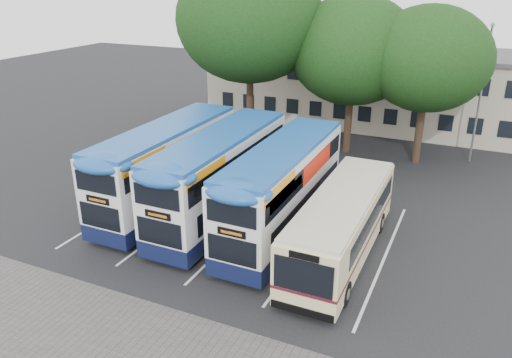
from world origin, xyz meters
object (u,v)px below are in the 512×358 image
object	(u,v)px
lamp_post	(482,87)
bus_dd_left	(168,163)
tree_right	(428,59)
bus_single	(342,221)
tree_left	(250,20)
bus_dd_mid	(221,173)
bus_dd_right	(283,186)
tree_mid	(353,50)

from	to	relation	value
lamp_post	bus_dd_left	size ratio (longest dim) A/B	0.84
tree_right	bus_single	size ratio (longest dim) A/B	1.01
tree_left	bus_dd_mid	xyz separation A→B (m)	(3.70, -11.28, -6.45)
tree_left	tree_right	bearing A→B (deg)	7.53
bus_single	bus_dd_right	bearing A→B (deg)	163.18
tree_right	bus_dd_left	xyz separation A→B (m)	(-11.21, -12.69, -4.38)
bus_dd_left	bus_dd_right	bearing A→B (deg)	-2.01
bus_dd_left	bus_dd_mid	distance (m)	3.28
bus_dd_right	bus_single	xyz separation A→B (m)	(3.22, -0.97, -0.73)
tree_right	bus_single	world-z (taller)	tree_right
tree_left	tree_right	world-z (taller)	tree_left
tree_right	bus_dd_mid	distance (m)	15.69
bus_dd_left	bus_single	bearing A→B (deg)	-6.96
bus_dd_mid	bus_dd_right	distance (m)	3.40
tree_left	bus_single	bearing A→B (deg)	-50.14
bus_dd_left	tree_left	bearing A→B (deg)	92.20
tree_mid	bus_dd_mid	size ratio (longest dim) A/B	0.99
tree_right	bus_dd_left	distance (m)	17.49
tree_left	bus_dd_left	xyz separation A→B (m)	(0.43, -11.15, -6.46)
tree_mid	bus_dd_right	size ratio (longest dim) A/B	1.01
lamp_post	tree_left	distance (m)	15.76
lamp_post	bus_dd_mid	size ratio (longest dim) A/B	0.83
bus_dd_left	tree_right	bearing A→B (deg)	48.55
bus_dd_mid	bus_dd_left	bearing A→B (deg)	177.78
tree_right	bus_dd_left	world-z (taller)	tree_right
bus_dd_left	bus_dd_right	distance (m)	6.67
bus_dd_mid	tree_mid	bearing A→B (deg)	76.64
tree_mid	bus_dd_left	size ratio (longest dim) A/B	0.99
bus_dd_mid	tree_left	bearing A→B (deg)	108.17
tree_mid	lamp_post	bearing A→B (deg)	9.62
tree_right	bus_dd_right	bearing A→B (deg)	-109.35
bus_dd_left	bus_dd_mid	world-z (taller)	bus_dd_mid
bus_dd_right	bus_dd_mid	bearing A→B (deg)	178.19
bus_dd_right	bus_dd_left	bearing A→B (deg)	177.99
tree_left	bus_dd_left	size ratio (longest dim) A/B	1.22
bus_dd_left	bus_dd_mid	size ratio (longest dim) A/B	1.00
lamp_post	tree_right	xyz separation A→B (m)	(-3.32, -1.58, 1.78)
bus_single	tree_right	bearing A→B (deg)	84.57
tree_left	bus_single	world-z (taller)	tree_left
lamp_post	tree_mid	xyz separation A→B (m)	(-8.17, -1.38, 2.00)
tree_left	tree_mid	distance (m)	7.25
tree_mid	bus_dd_right	world-z (taller)	tree_mid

